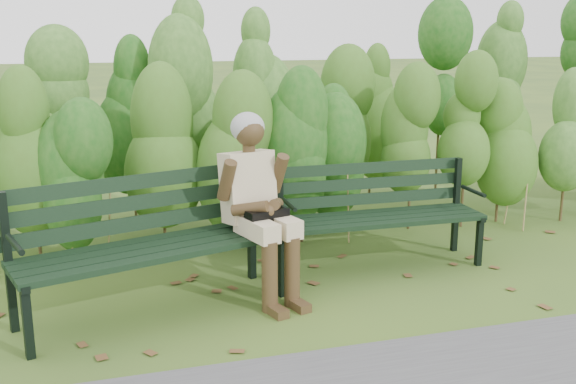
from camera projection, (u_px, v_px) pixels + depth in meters
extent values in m
plane|color=#375222|center=(301.00, 295.00, 5.26)|extent=(80.00, 80.00, 0.00)
cylinder|color=#47381E|center=(18.00, 223.00, 5.79)|extent=(0.03, 0.03, 0.80)
ellipsoid|color=#426B21|center=(11.00, 150.00, 5.64)|extent=(0.64, 0.64, 1.44)
cylinder|color=#47381E|center=(92.00, 218.00, 5.96)|extent=(0.03, 0.03, 0.80)
ellipsoid|color=#426B21|center=(87.00, 146.00, 5.81)|extent=(0.64, 0.64, 1.44)
cylinder|color=#47381E|center=(162.00, 213.00, 6.13)|extent=(0.03, 0.03, 0.80)
ellipsoid|color=#426B21|center=(159.00, 143.00, 5.98)|extent=(0.64, 0.64, 1.44)
cylinder|color=#47381E|center=(228.00, 208.00, 6.30)|extent=(0.03, 0.03, 0.80)
ellipsoid|color=#426B21|center=(226.00, 140.00, 6.15)|extent=(0.64, 0.64, 1.44)
cylinder|color=#47381E|center=(290.00, 203.00, 6.47)|extent=(0.03, 0.03, 0.80)
ellipsoid|color=#426B21|center=(290.00, 137.00, 6.32)|extent=(0.64, 0.64, 1.44)
cylinder|color=#47381E|center=(350.00, 199.00, 6.63)|extent=(0.03, 0.03, 0.80)
ellipsoid|color=#426B21|center=(351.00, 134.00, 6.48)|extent=(0.64, 0.64, 1.44)
cylinder|color=#47381E|center=(406.00, 194.00, 6.80)|extent=(0.03, 0.03, 0.80)
ellipsoid|color=#426B21|center=(409.00, 132.00, 6.65)|extent=(0.64, 0.64, 1.44)
cylinder|color=#47381E|center=(460.00, 190.00, 6.97)|extent=(0.03, 0.03, 0.80)
ellipsoid|color=#426B21|center=(464.00, 129.00, 6.82)|extent=(0.64, 0.64, 1.44)
cylinder|color=#47381E|center=(511.00, 187.00, 7.14)|extent=(0.03, 0.03, 0.80)
ellipsoid|color=#426B21|center=(516.00, 127.00, 6.99)|extent=(0.64, 0.64, 1.44)
cylinder|color=#47381E|center=(560.00, 183.00, 7.31)|extent=(0.03, 0.03, 0.80)
ellipsoid|color=#426B21|center=(565.00, 124.00, 7.16)|extent=(0.64, 0.64, 1.44)
cylinder|color=#47381E|center=(49.00, 180.00, 6.75)|extent=(0.04, 0.04, 1.10)
ellipsoid|color=#185215|center=(42.00, 92.00, 6.54)|extent=(0.70, 0.70, 1.98)
cylinder|color=#47381E|center=(128.00, 176.00, 6.96)|extent=(0.04, 0.04, 1.10)
ellipsoid|color=#185215|center=(123.00, 90.00, 6.75)|extent=(0.70, 0.70, 1.98)
cylinder|color=#47381E|center=(201.00, 171.00, 7.17)|extent=(0.04, 0.04, 1.10)
ellipsoid|color=#185215|center=(199.00, 88.00, 6.96)|extent=(0.70, 0.70, 1.98)
cylinder|color=#47381E|center=(271.00, 167.00, 7.38)|extent=(0.04, 0.04, 1.10)
ellipsoid|color=#185215|center=(270.00, 87.00, 7.18)|extent=(0.70, 0.70, 1.98)
cylinder|color=#47381E|center=(337.00, 164.00, 7.60)|extent=(0.04, 0.04, 1.10)
ellipsoid|color=#185215|center=(338.00, 85.00, 7.39)|extent=(0.70, 0.70, 1.98)
cylinder|color=#47381E|center=(399.00, 160.00, 7.81)|extent=(0.04, 0.04, 1.10)
ellipsoid|color=#185215|center=(402.00, 83.00, 7.60)|extent=(0.70, 0.70, 1.98)
cylinder|color=#47381E|center=(457.00, 156.00, 8.02)|extent=(0.04, 0.04, 1.10)
ellipsoid|color=#185215|center=(462.00, 82.00, 7.81)|extent=(0.70, 0.70, 1.98)
cylinder|color=#47381E|center=(513.00, 153.00, 8.23)|extent=(0.04, 0.04, 1.10)
ellipsoid|color=#185215|center=(519.00, 81.00, 8.03)|extent=(0.70, 0.70, 1.98)
cylinder|color=#47381E|center=(566.00, 150.00, 8.45)|extent=(0.04, 0.04, 1.10)
ellipsoid|color=#185215|center=(573.00, 79.00, 8.24)|extent=(0.70, 0.70, 1.98)
cube|color=brown|center=(137.00, 305.00, 5.07)|extent=(0.10, 0.09, 0.01)
cube|color=brown|center=(414.00, 245.00, 6.47)|extent=(0.09, 0.10, 0.01)
cube|color=brown|center=(201.00, 272.00, 5.76)|extent=(0.07, 0.09, 0.01)
cube|color=brown|center=(161.00, 293.00, 5.29)|extent=(0.11, 0.10, 0.01)
cube|color=brown|center=(278.00, 333.00, 4.61)|extent=(0.10, 0.11, 0.01)
cube|color=brown|center=(479.00, 267.00, 5.88)|extent=(0.11, 0.09, 0.01)
cube|color=brown|center=(405.00, 272.00, 5.76)|extent=(0.10, 0.11, 0.01)
cube|color=brown|center=(531.00, 245.00, 6.47)|extent=(0.11, 0.11, 0.01)
cube|color=brown|center=(191.00, 296.00, 5.25)|extent=(0.11, 0.11, 0.01)
cube|color=brown|center=(259.00, 265.00, 5.92)|extent=(0.11, 0.11, 0.01)
cube|color=brown|center=(103.00, 313.00, 4.93)|extent=(0.09, 0.10, 0.01)
cube|color=brown|center=(232.00, 383.00, 3.95)|extent=(0.11, 0.10, 0.01)
cube|color=brown|center=(488.00, 319.00, 4.82)|extent=(0.11, 0.11, 0.01)
cube|color=brown|center=(438.00, 326.00, 4.70)|extent=(0.11, 0.11, 0.01)
cube|color=brown|center=(299.00, 307.00, 5.03)|extent=(0.11, 0.09, 0.01)
cube|color=brown|center=(472.00, 337.00, 4.54)|extent=(0.07, 0.09, 0.01)
cube|color=brown|center=(92.00, 357.00, 4.26)|extent=(0.11, 0.11, 0.01)
cube|color=brown|center=(24.00, 280.00, 5.57)|extent=(0.11, 0.11, 0.01)
cube|color=brown|center=(84.00, 273.00, 5.73)|extent=(0.11, 0.09, 0.01)
cube|color=black|center=(166.00, 257.00, 4.65)|extent=(1.93, 0.67, 0.04)
cube|color=black|center=(158.00, 252.00, 4.76)|extent=(1.93, 0.67, 0.04)
cube|color=black|center=(151.00, 247.00, 4.87)|extent=(1.93, 0.67, 0.04)
cube|color=black|center=(144.00, 242.00, 4.98)|extent=(1.93, 0.67, 0.04)
cube|color=black|center=(138.00, 223.00, 5.04)|extent=(1.91, 0.61, 0.12)
cube|color=black|center=(137.00, 203.00, 5.01)|extent=(1.91, 0.61, 0.12)
cube|color=black|center=(135.00, 182.00, 4.99)|extent=(1.91, 0.61, 0.12)
cube|color=black|center=(27.00, 322.00, 4.20)|extent=(0.07, 0.07, 0.49)
cube|color=black|center=(8.00, 263.00, 4.52)|extent=(0.07, 0.07, 0.99)
cube|color=black|center=(17.00, 278.00, 4.32)|extent=(0.21, 0.54, 0.04)
cylinder|color=black|center=(15.00, 244.00, 4.22)|extent=(0.15, 0.41, 0.04)
cube|color=black|center=(282.00, 266.00, 5.19)|extent=(0.07, 0.07, 0.49)
cube|color=black|center=(251.00, 221.00, 5.52)|extent=(0.07, 0.07, 0.99)
cube|color=black|center=(267.00, 231.00, 5.32)|extent=(0.21, 0.54, 0.04)
cylinder|color=black|center=(271.00, 203.00, 5.22)|extent=(0.15, 0.41, 0.04)
cube|color=black|center=(391.00, 224.00, 5.62)|extent=(1.77, 0.13, 0.04)
cube|color=black|center=(385.00, 220.00, 5.73)|extent=(1.77, 0.13, 0.04)
cube|color=black|center=(379.00, 216.00, 5.85)|extent=(1.77, 0.13, 0.04)
cube|color=black|center=(373.00, 213.00, 5.96)|extent=(1.77, 0.13, 0.04)
cube|color=black|center=(370.00, 199.00, 6.02)|extent=(1.77, 0.08, 0.10)
cube|color=black|center=(369.00, 183.00, 6.00)|extent=(1.77, 0.08, 0.10)
cube|color=black|center=(369.00, 168.00, 5.98)|extent=(1.77, 0.08, 0.10)
cube|color=black|center=(294.00, 259.00, 5.43)|extent=(0.05, 0.05, 0.44)
cube|color=black|center=(280.00, 219.00, 5.78)|extent=(0.05, 0.05, 0.88)
cube|color=black|center=(287.00, 228.00, 5.57)|extent=(0.05, 0.49, 0.04)
cylinder|color=black|center=(289.00, 204.00, 5.47)|extent=(0.04, 0.37, 0.04)
cube|color=black|center=(479.00, 241.00, 5.88)|extent=(0.05, 0.05, 0.44)
cube|color=black|center=(456.00, 205.00, 6.23)|extent=(0.05, 0.05, 0.88)
cube|color=black|center=(469.00, 213.00, 6.02)|extent=(0.05, 0.49, 0.04)
cylinder|color=black|center=(473.00, 191.00, 5.92)|extent=(0.04, 0.37, 0.04)
cube|color=beige|center=(257.00, 228.00, 4.98)|extent=(0.27, 0.48, 0.14)
cube|color=beige|center=(279.00, 224.00, 5.08)|extent=(0.27, 0.48, 0.14)
cylinder|color=#45321B|center=(270.00, 277.00, 4.91)|extent=(0.15, 0.15, 0.54)
cylinder|color=#45321B|center=(292.00, 272.00, 5.01)|extent=(0.15, 0.15, 0.54)
cube|color=#45321B|center=(276.00, 311.00, 4.89)|extent=(0.15, 0.24, 0.06)
cube|color=#45321B|center=(298.00, 305.00, 4.99)|extent=(0.15, 0.24, 0.06)
cube|color=beige|center=(248.00, 186.00, 5.21)|extent=(0.45, 0.37, 0.56)
cylinder|color=#45321B|center=(249.00, 150.00, 5.13)|extent=(0.10, 0.10, 0.11)
sphere|color=#45321B|center=(249.00, 131.00, 5.09)|extent=(0.23, 0.23, 0.23)
ellipsoid|color=gray|center=(248.00, 127.00, 5.10)|extent=(0.26, 0.25, 0.24)
cylinder|color=#45321B|center=(227.00, 180.00, 5.00)|extent=(0.16, 0.24, 0.34)
cylinder|color=#45321B|center=(279.00, 173.00, 5.24)|extent=(0.16, 0.24, 0.34)
cylinder|color=#45321B|center=(250.00, 208.00, 4.99)|extent=(0.29, 0.24, 0.14)
cylinder|color=#45321B|center=(276.00, 204.00, 5.11)|extent=(0.19, 0.30, 0.14)
sphere|color=#45321B|center=(268.00, 211.00, 5.00)|extent=(0.12, 0.12, 0.12)
cube|color=black|center=(267.00, 220.00, 5.03)|extent=(0.35, 0.22, 0.17)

